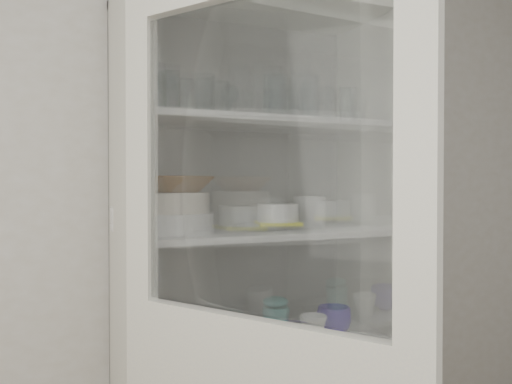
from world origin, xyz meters
name	(u,v)px	position (x,y,z in m)	size (l,w,h in m)	color
wall_back	(186,217)	(0.00, 1.50, 1.30)	(3.60, 0.02, 2.60)	beige
pantry_cabinet	(249,312)	(0.20, 1.34, 0.94)	(1.00, 0.45, 2.10)	silver
tumbler_0	(155,87)	(-0.21, 1.13, 1.73)	(0.07, 0.07, 0.14)	silver
tumbler_1	(170,91)	(-0.16, 1.14, 1.73)	(0.06, 0.06, 0.13)	silver
tumbler_2	(274,97)	(0.22, 1.16, 1.74)	(0.07, 0.07, 0.15)	silver
tumbler_3	(278,98)	(0.22, 1.14, 1.73)	(0.07, 0.07, 0.14)	silver
tumbler_4	(298,96)	(0.30, 1.13, 1.74)	(0.08, 0.08, 0.16)	silver
tumbler_5	(309,98)	(0.34, 1.12, 1.73)	(0.07, 0.07, 0.14)	silver
tumbler_6	(348,105)	(0.51, 1.15, 1.72)	(0.06, 0.06, 0.13)	silver
tumbler_7	(158,96)	(-0.17, 1.26, 1.73)	(0.07, 0.07, 0.13)	silver
tumbler_8	(204,96)	(0.00, 1.27, 1.74)	(0.08, 0.08, 0.15)	silver
tumbler_9	(185,98)	(-0.08, 1.25, 1.73)	(0.06, 0.06, 0.13)	silver
tumbler_10	(221,100)	(0.06, 1.26, 1.73)	(0.07, 0.07, 0.13)	silver
tumbler_11	(294,107)	(0.37, 1.30, 1.73)	(0.07, 0.07, 0.13)	silver
goblet_0	(167,93)	(-0.12, 1.35, 1.75)	(0.08, 0.08, 0.18)	silver
goblet_1	(230,103)	(0.14, 1.38, 1.74)	(0.07, 0.07, 0.16)	silver
goblet_2	(301,102)	(0.42, 1.34, 1.75)	(0.08, 0.08, 0.19)	silver
goblet_3	(327,104)	(0.55, 1.36, 1.75)	(0.08, 0.08, 0.18)	silver
plate_stack_front	(177,223)	(-0.11, 1.25, 1.30)	(0.25, 0.25, 0.07)	white
plate_stack_back	(137,219)	(-0.21, 1.42, 1.30)	(0.19, 0.19, 0.08)	white
cream_bowl	(177,203)	(-0.11, 1.25, 1.37)	(0.22, 0.22, 0.07)	silver
terracotta_bowl	(177,184)	(-0.11, 1.25, 1.43)	(0.23, 0.23, 0.06)	brown
glass_platter	(278,227)	(0.27, 1.23, 1.27)	(0.34, 0.34, 0.02)	silver
yellow_trivet	(278,223)	(0.27, 1.23, 1.29)	(0.15, 0.15, 0.01)	yellow
white_ramekin	(278,213)	(0.27, 1.23, 1.32)	(0.15, 0.15, 0.07)	white
grey_bowl_stack	(309,212)	(0.44, 1.29, 1.32)	(0.12, 0.12, 0.12)	#BDBDBD
mug_blue	(334,320)	(0.49, 1.20, 0.91)	(0.13, 0.13, 0.10)	#2A1F97
mug_teal	(277,321)	(0.29, 1.29, 0.91)	(0.10, 0.10, 0.09)	teal
mug_white	(313,328)	(0.37, 1.14, 0.91)	(0.10, 0.10, 0.09)	white
teal_jar	(276,317)	(0.29, 1.30, 0.92)	(0.10, 0.10, 0.12)	teal
measuring_cups	(250,337)	(0.15, 1.22, 0.88)	(0.09, 0.09, 0.04)	silver
white_canister	(189,327)	(-0.06, 1.27, 0.93)	(0.11, 0.11, 0.13)	white
tumbler_12	(306,103)	(0.35, 1.17, 1.72)	(0.06, 0.06, 0.12)	silver
tumbler_13	(204,98)	(-0.01, 1.24, 1.73)	(0.07, 0.07, 0.13)	silver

